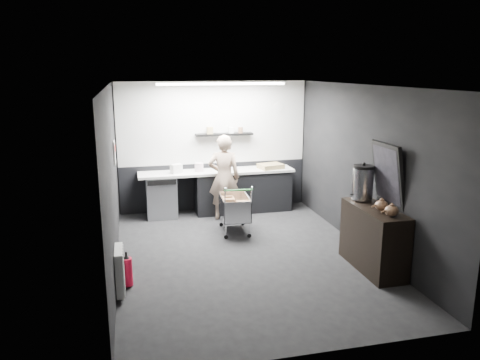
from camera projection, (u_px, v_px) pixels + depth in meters
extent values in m
plane|color=black|center=(245.00, 256.00, 7.55)|extent=(5.50, 5.50, 0.00)
plane|color=white|center=(246.00, 86.00, 6.92)|extent=(5.50, 5.50, 0.00)
plane|color=black|center=(214.00, 146.00, 9.83)|extent=(5.50, 0.00, 5.50)
plane|color=black|center=(313.00, 234.00, 4.63)|extent=(5.50, 0.00, 5.50)
plane|color=black|center=(112.00, 182.00, 6.78)|extent=(0.00, 5.50, 5.50)
plane|color=black|center=(363.00, 168.00, 7.68)|extent=(0.00, 5.50, 5.50)
cube|color=beige|center=(214.00, 123.00, 9.70)|extent=(3.95, 0.02, 1.70)
cube|color=black|center=(214.00, 186.00, 10.01)|extent=(3.95, 0.02, 1.00)
cube|color=black|center=(224.00, 134.00, 9.69)|extent=(1.20, 0.22, 0.04)
cylinder|color=silver|center=(278.00, 107.00, 9.94)|extent=(0.20, 0.03, 0.20)
cube|color=silver|center=(115.00, 153.00, 7.97)|extent=(0.02, 0.30, 0.40)
cube|color=red|center=(115.00, 149.00, 7.95)|extent=(0.02, 0.22, 0.10)
cube|color=silver|center=(120.00, 270.00, 6.17)|extent=(0.10, 0.50, 0.60)
cube|color=white|center=(221.00, 84.00, 8.68)|extent=(2.40, 0.20, 0.04)
cube|color=black|center=(243.00, 191.00, 9.86)|extent=(2.00, 0.56, 0.85)
cube|color=silver|center=(217.00, 172.00, 9.63)|extent=(3.20, 0.60, 0.05)
cube|color=#9EA0A5|center=(161.00, 196.00, 9.48)|extent=(0.60, 0.58, 0.85)
cube|color=black|center=(162.00, 183.00, 9.11)|extent=(0.56, 0.02, 0.10)
imported|color=beige|center=(224.00, 177.00, 9.23)|extent=(0.70, 0.55, 1.71)
cube|color=silver|center=(235.00, 217.00, 8.60)|extent=(0.55, 0.81, 0.02)
cube|color=silver|center=(222.00, 208.00, 8.50)|extent=(0.07, 0.77, 0.41)
cube|color=silver|center=(247.00, 206.00, 8.61)|extent=(0.07, 0.77, 0.41)
cube|color=silver|center=(239.00, 213.00, 8.20)|extent=(0.50, 0.05, 0.41)
cube|color=silver|center=(230.00, 202.00, 8.91)|extent=(0.50, 0.05, 0.41)
cylinder|color=silver|center=(227.00, 231.00, 8.26)|extent=(0.02, 0.02, 0.27)
cylinder|color=silver|center=(250.00, 229.00, 8.35)|extent=(0.02, 0.02, 0.27)
cylinder|color=silver|center=(220.00, 219.00, 8.91)|extent=(0.02, 0.02, 0.27)
cylinder|color=silver|center=(241.00, 217.00, 9.01)|extent=(0.02, 0.02, 0.27)
cylinder|color=#24862F|center=(240.00, 190.00, 8.04)|extent=(0.50, 0.07, 0.03)
cube|color=brown|center=(228.00, 207.00, 8.62)|extent=(0.24, 0.29, 0.35)
cube|color=brown|center=(243.00, 210.00, 8.49)|extent=(0.22, 0.27, 0.31)
cylinder|color=black|center=(228.00, 237.00, 8.28)|extent=(0.07, 0.04, 0.07)
cylinder|color=black|center=(220.00, 225.00, 8.94)|extent=(0.07, 0.04, 0.07)
cylinder|color=black|center=(250.00, 235.00, 8.38)|extent=(0.07, 0.04, 0.07)
cylinder|color=black|center=(241.00, 223.00, 9.03)|extent=(0.07, 0.04, 0.07)
cube|color=black|center=(373.00, 239.00, 6.97)|extent=(0.48, 1.27, 0.96)
cylinder|color=silver|center=(363.00, 184.00, 7.20)|extent=(0.32, 0.32, 0.49)
cylinder|color=black|center=(364.00, 167.00, 7.14)|extent=(0.32, 0.32, 0.04)
sphere|color=black|center=(364.00, 164.00, 7.13)|extent=(0.05, 0.05, 0.05)
ellipsoid|color=brown|center=(382.00, 205.00, 6.69)|extent=(0.19, 0.19, 0.15)
ellipsoid|color=brown|center=(392.00, 211.00, 6.44)|extent=(0.19, 0.19, 0.15)
cube|color=black|center=(388.00, 175.00, 6.84)|extent=(0.22, 0.74, 0.95)
cube|color=black|center=(387.00, 175.00, 6.84)|extent=(0.15, 0.64, 0.82)
cylinder|color=red|center=(127.00, 272.00, 6.43)|extent=(0.15, 0.15, 0.39)
cone|color=black|center=(126.00, 257.00, 6.38)|extent=(0.10, 0.10, 0.06)
cylinder|color=black|center=(126.00, 254.00, 6.37)|extent=(0.03, 0.03, 0.06)
cube|color=olive|center=(271.00, 166.00, 9.83)|extent=(0.55, 0.46, 0.10)
cylinder|color=beige|center=(199.00, 167.00, 9.52)|extent=(0.18, 0.18, 0.18)
cube|color=silver|center=(176.00, 169.00, 9.37)|extent=(0.25, 0.22, 0.18)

